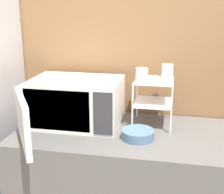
{
  "coord_description": "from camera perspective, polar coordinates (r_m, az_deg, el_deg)",
  "views": [
    {
      "loc": [
        0.14,
        -1.42,
        1.65
      ],
      "look_at": [
        -0.22,
        0.38,
        1.1
      ],
      "focal_mm": 50.0,
      "sensor_mm": 36.0,
      "label": 1
    }
  ],
  "objects": [
    {
      "name": "wall_back",
      "position": [
        2.2,
        7.45,
        7.36
      ],
      "size": [
        8.0,
        0.06,
        2.6
      ],
      "color": "olive",
      "rests_on": "ground_plane"
    },
    {
      "name": "microwave",
      "position": [
        2.03,
        -6.97,
        -0.97
      ],
      "size": [
        0.6,
        0.8,
        0.29
      ],
      "color": "silver",
      "rests_on": "counter"
    },
    {
      "name": "dish_rack",
      "position": [
        2.0,
        7.6,
        0.83
      ],
      "size": [
        0.24,
        0.26,
        0.3
      ],
      "color": "white",
      "rests_on": "counter"
    },
    {
      "name": "glass_front_left",
      "position": [
        1.9,
        5.46,
        4.01
      ],
      "size": [
        0.07,
        0.07,
        0.09
      ],
      "color": "silver",
      "rests_on": "dish_rack"
    },
    {
      "name": "glass_back_right",
      "position": [
        2.04,
        10.11,
        4.75
      ],
      "size": [
        0.07,
        0.07,
        0.09
      ],
      "color": "silver",
      "rests_on": "dish_rack"
    },
    {
      "name": "bowl",
      "position": [
        1.84,
        4.74,
        -6.83
      ],
      "size": [
        0.19,
        0.19,
        0.05
      ],
      "color": "slate",
      "rests_on": "counter"
    }
  ]
}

